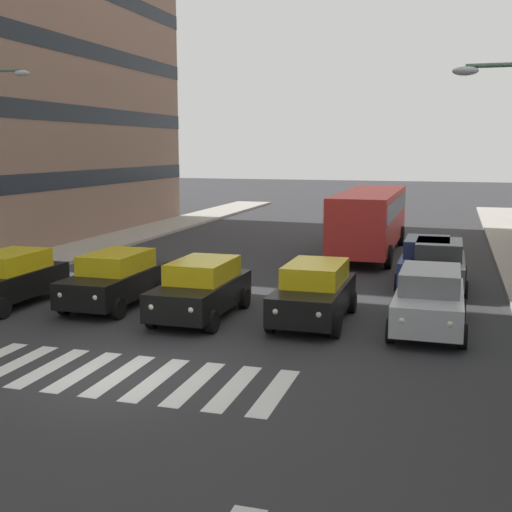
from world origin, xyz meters
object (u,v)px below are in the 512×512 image
Objects in this scene: car_4 at (7,278)px; car_2 at (201,288)px; car_0 at (429,299)px; car_row2_0 at (427,261)px; car_3 at (115,279)px; car_row2_1 at (438,264)px; bus_behind_traffic at (370,215)px; car_1 at (314,292)px.

car_2 is at bearing -176.62° from car_4.
car_0 and car_row2_0 have the same top height.
car_row2_1 is (-9.85, -5.68, 0.00)m from car_3.
car_3 is 0.42× the size of bus_behind_traffic.
bus_behind_traffic is (0.00, -13.01, 0.97)m from car_1.
car_2 is 1.00× the size of car_4.
car_4 is 1.00× the size of car_row2_1.
bus_behind_traffic is (3.34, -7.24, 0.97)m from car_row2_1.
car_0 is 1.00× the size of car_1.
car_row2_1 is (-0.10, -5.76, 0.00)m from car_0.
car_4 is 0.42× the size of bus_behind_traffic.
bus_behind_traffic is at bearing -65.23° from car_row2_1.
car_1 is 1.00× the size of car_4.
car_4 is (13.08, 0.87, 0.00)m from car_0.
car_2 and car_row2_0 have the same top height.
car_4 is at bearing 3.81° from car_0.
car_0 is 9.75m from car_3.
car_2 is 9.25m from car_row2_0.
car_3 is (6.51, -0.09, 0.00)m from car_1.
car_1 is 6.99m from car_row2_0.
car_2 is 1.00× the size of car_row2_0.
car_1 and car_2 have the same top height.
car_2 is at bearing 43.11° from car_row2_1.
car_row2_0 is 7.34m from bus_behind_traffic.
car_2 is 13.93m from bus_behind_traffic.
car_3 is at bearing -164.08° from car_4.
car_3 is 1.00× the size of car_row2_1.
car_0 and car_3 have the same top height.
car_row2_1 is (-6.67, -6.25, 0.00)m from car_2.
car_0 is 1.00× the size of car_row2_1.
car_2 is 1.00× the size of car_row2_1.
car_1 is (3.24, 0.01, 0.00)m from car_0.
bus_behind_traffic is (-3.33, -13.49, 0.97)m from car_2.
car_row2_0 is (0.33, -6.34, 0.00)m from car_0.
car_2 is (3.33, 0.48, 0.00)m from car_1.
car_0 is 3.24m from car_1.
car_row2_1 is at bearing -150.02° from car_3.
car_0 and car_2 have the same top height.
car_1 is at bearing 65.35° from car_row2_0.
car_4 is 17.04m from bus_behind_traffic.
car_0 is 1.00× the size of car_row2_0.
car_4 is at bearing 26.71° from car_row2_1.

